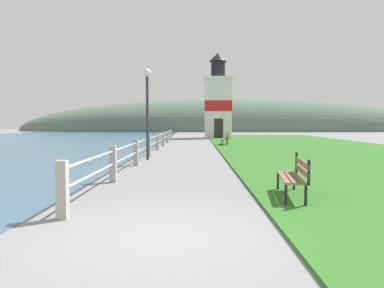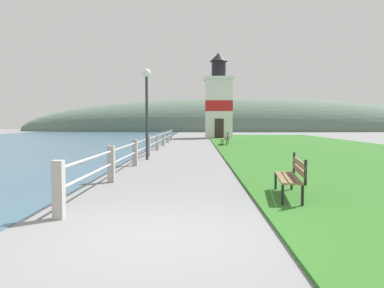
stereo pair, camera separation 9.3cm
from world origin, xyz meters
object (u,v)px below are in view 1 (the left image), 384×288
(park_bench_near, at_px, (295,174))
(lighthouse, at_px, (218,103))
(lamp_post, at_px, (147,97))
(park_bench_midway, at_px, (226,138))

(park_bench_near, bearing_deg, lighthouse, -82.87)
(lighthouse, bearing_deg, lamp_post, -100.96)
(park_bench_midway, bearing_deg, lighthouse, -83.02)
(lighthouse, relative_size, lamp_post, 2.22)
(park_bench_midway, bearing_deg, lamp_post, 74.89)
(park_bench_near, xyz_separation_m, lighthouse, (0.15, 31.01, 3.13))
(lamp_post, bearing_deg, park_bench_midway, 67.16)
(park_bench_midway, distance_m, lamp_post, 11.09)
(lighthouse, distance_m, lamp_post, 23.08)
(park_bench_near, distance_m, park_bench_midway, 18.40)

